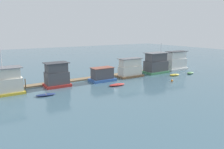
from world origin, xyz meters
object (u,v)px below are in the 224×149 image
dinghy_red (117,85)px  mooring_post_far_right (25,84)px  houseboat_green (156,64)px  houseboat_red (57,75)px  buoy_orange (172,81)px  houseboat_brown (130,68)px  houseboat_white (176,61)px  houseboat_yellow (5,82)px  dinghy_green (190,73)px  houseboat_blue (102,75)px  dinghy_navy (46,95)px  dinghy_yellow (174,75)px

dinghy_red → mooring_post_far_right: size_ratio=1.80×
houseboat_green → dinghy_red: 18.30m
houseboat_red → buoy_orange: houseboat_red is taller
houseboat_brown → buoy_orange: bearing=-62.0°
houseboat_green → houseboat_white: bearing=1.2°
houseboat_yellow → dinghy_green: 45.79m
houseboat_yellow → houseboat_blue: 20.71m
dinghy_red → houseboat_yellow: bearing=163.5°
houseboat_white → dinghy_green: bearing=-101.3°
houseboat_red → dinghy_green: 35.98m
dinghy_red → houseboat_white: bearing=13.9°
houseboat_yellow → dinghy_green: houseboat_yellow is taller
dinghy_red → dinghy_green: 24.30m
houseboat_brown → dinghy_red: size_ratio=1.78×
houseboat_brown → dinghy_red: bearing=-143.5°
houseboat_blue → mooring_post_far_right: houseboat_blue is taller
buoy_orange → houseboat_green: bearing=67.2°
houseboat_brown → houseboat_white: bearing=1.5°
dinghy_navy → dinghy_green: bearing=-1.2°
mooring_post_far_right → houseboat_white: bearing=-2.4°
houseboat_yellow → houseboat_red: bearing=1.9°
houseboat_red → houseboat_blue: size_ratio=0.90×
dinghy_green → houseboat_yellow: bearing=172.3°
dinghy_yellow → dinghy_green: bearing=-6.0°
houseboat_red → dinghy_yellow: 30.34m
houseboat_yellow → mooring_post_far_right: 4.47m
houseboat_red → houseboat_green: 28.12m
houseboat_green → houseboat_white: 8.46m
houseboat_yellow → houseboat_red: (10.01, 0.33, 0.03)m
houseboat_white → houseboat_yellow: bearing=-179.9°
houseboat_green → dinghy_navy: size_ratio=2.22×
dinghy_yellow → mooring_post_far_right: (-35.83, 7.40, 0.83)m
houseboat_brown → dinghy_navy: bearing=-168.0°
dinghy_green → houseboat_blue: bearing=167.1°
houseboat_yellow → mooring_post_far_right: houseboat_yellow is taller
houseboat_brown → buoy_orange: (5.07, -9.53, -1.93)m
houseboat_brown → dinghy_green: bearing=-19.3°
houseboat_blue → dinghy_yellow: (19.01, -5.06, -1.25)m
mooring_post_far_right → dinghy_yellow: bearing=-11.7°
mooring_post_far_right → buoy_orange: size_ratio=4.18×
houseboat_red → houseboat_white: houseboat_white is taller
houseboat_green → dinghy_navy: (-32.16, -5.19, -2.36)m
houseboat_white → buoy_orange: (-12.58, -10.00, -2.27)m
houseboat_yellow → buoy_orange: size_ratio=17.22×
mooring_post_far_right → buoy_orange: (30.13, -11.76, -0.80)m
houseboat_green → houseboat_white: size_ratio=1.13×
dinghy_red → mooring_post_far_right: (-17.17, 8.07, 0.81)m
houseboat_blue → dinghy_red: houseboat_blue is taller
houseboat_white → dinghy_red: size_ratio=1.91×
mooring_post_far_right → houseboat_blue: bearing=-7.9°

